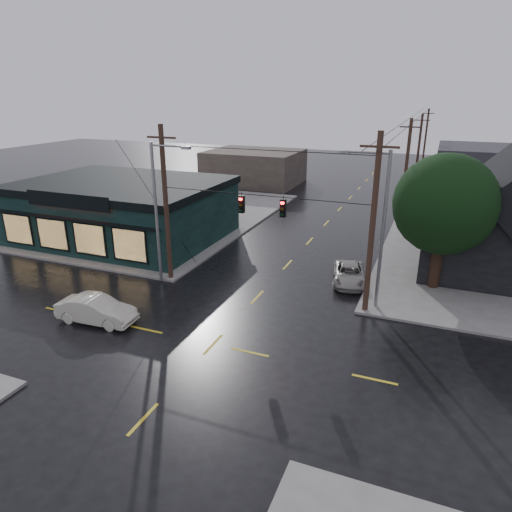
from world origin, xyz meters
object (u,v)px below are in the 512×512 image
at_px(corner_tree, 445,205).
at_px(utility_pole_ne, 365,312).
at_px(sedan_cream, 96,310).
at_px(suv_silver, 349,274).
at_px(utility_pole_nw, 171,279).

distance_m(corner_tree, utility_pole_ne, 8.25).
bearing_deg(sedan_cream, corner_tree, -59.14).
distance_m(sedan_cream, suv_silver, 15.91).
xyz_separation_m(corner_tree, utility_pole_nw, (-16.53, -5.01, -5.52)).
height_order(corner_tree, suv_silver, corner_tree).
bearing_deg(utility_pole_nw, corner_tree, 16.86).
bearing_deg(utility_pole_nw, suv_silver, 18.95).
height_order(utility_pole_ne, suv_silver, utility_pole_ne).
height_order(utility_pole_nw, sedan_cream, utility_pole_nw).
height_order(utility_pole_ne, sedan_cream, utility_pole_ne).
bearing_deg(corner_tree, utility_pole_ne, -125.19).
bearing_deg(corner_tree, sedan_cream, -145.38).
bearing_deg(sedan_cream, suv_silver, -51.78).
xyz_separation_m(sedan_cream, suv_silver, (11.83, 10.64, -0.13)).
xyz_separation_m(utility_pole_nw, sedan_cream, (-0.51, -6.76, 0.73)).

